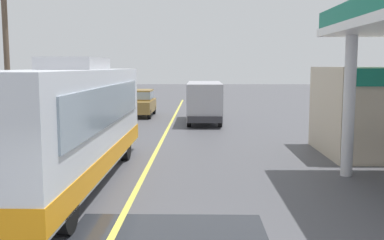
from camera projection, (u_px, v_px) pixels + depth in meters
name	position (u px, v px, depth m)	size (l,w,h in m)	color
ground	(169.00, 127.00, 25.16)	(120.00, 120.00, 0.00)	#4C4C51
lane_divider_stripe	(161.00, 141.00, 20.20)	(0.16, 50.00, 0.01)	#D8CC4C
coach_bus_main	(67.00, 125.00, 12.74)	(2.60, 11.04, 3.69)	silver
minibus_opposing_lane	(204.00, 99.00, 26.81)	(2.04, 6.13, 2.44)	#A5A5AD
car_trailing_behind_bus	(141.00, 102.00, 30.24)	(1.70, 4.20, 1.82)	olive
utility_pole_roadside	(6.00, 47.00, 19.24)	(1.80, 0.24, 8.17)	brown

